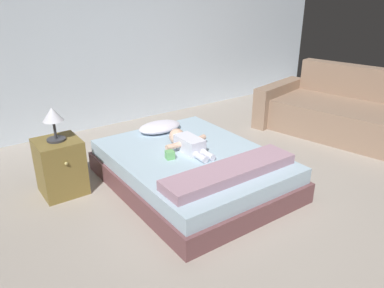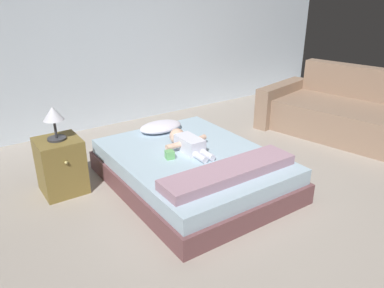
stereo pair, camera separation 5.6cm
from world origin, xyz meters
name	(u,v)px [view 2 (the right image)]	position (x,y,z in m)	size (l,w,h in m)	color
ground_plane	(254,218)	(0.00, 0.00, 0.00)	(8.00, 8.00, 0.00)	#A59A8F
wall_behind_bed	(106,26)	(0.00, 3.00, 1.37)	(8.00, 0.12, 2.74)	silver
bed	(192,169)	(-0.10, 0.81, 0.17)	(1.44, 1.87, 0.34)	brown
pillow	(161,127)	(-0.05, 1.51, 0.40)	(0.50, 0.31, 0.11)	white
baby	(187,143)	(-0.08, 0.92, 0.41)	(0.48, 0.64, 0.16)	white
toothbrush	(201,144)	(0.10, 0.94, 0.35)	(0.02, 0.13, 0.02)	blue
couch	(349,114)	(2.41, 0.78, 0.28)	(1.56, 2.29, 0.85)	#93755F
nightstand	(61,166)	(-1.21, 1.41, 0.27)	(0.40, 0.43, 0.54)	olive
lamp	(53,117)	(-1.21, 1.41, 0.77)	(0.19, 0.19, 0.32)	#333338
blanket	(230,172)	(-0.10, 0.24, 0.39)	(1.29, 0.31, 0.09)	#A88193
toy_block	(170,155)	(-0.34, 0.83, 0.38)	(0.09, 0.09, 0.08)	#70C06E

